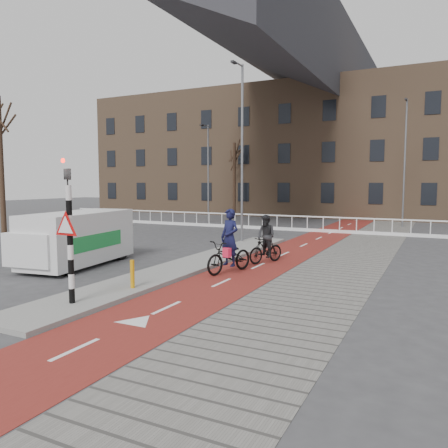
% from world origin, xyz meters
% --- Properties ---
extents(ground, '(120.00, 120.00, 0.00)m').
position_xyz_m(ground, '(0.00, 0.00, 0.00)').
color(ground, '#38383A').
rests_on(ground, ground).
extents(bike_lane, '(2.50, 60.00, 0.01)m').
position_xyz_m(bike_lane, '(1.50, 10.00, 0.01)').
color(bike_lane, maroon).
rests_on(bike_lane, ground).
extents(sidewalk, '(3.00, 60.00, 0.01)m').
position_xyz_m(sidewalk, '(4.30, 10.00, 0.01)').
color(sidewalk, slate).
rests_on(sidewalk, ground).
extents(curb_island, '(1.80, 16.00, 0.12)m').
position_xyz_m(curb_island, '(-0.70, 4.00, 0.06)').
color(curb_island, gray).
rests_on(curb_island, ground).
extents(traffic_signal, '(0.80, 0.80, 3.68)m').
position_xyz_m(traffic_signal, '(-0.60, -2.02, 1.99)').
color(traffic_signal, black).
rests_on(traffic_signal, curb_island).
extents(bollard, '(0.12, 0.12, 0.79)m').
position_xyz_m(bollard, '(-0.24, -0.11, 0.52)').
color(bollard, orange).
rests_on(bollard, curb_island).
extents(cyclist_near, '(1.30, 2.24, 2.17)m').
position_xyz_m(cyclist_near, '(1.08, 3.46, 0.74)').
color(cyclist_near, black).
rests_on(cyclist_near, bike_lane).
extents(cyclist_far, '(1.14, 1.74, 1.84)m').
position_xyz_m(cyclist_far, '(1.53, 5.71, 0.77)').
color(cyclist_far, black).
rests_on(cyclist_far, bike_lane).
extents(van, '(2.44, 4.81, 1.98)m').
position_xyz_m(van, '(-4.51, 2.20, 1.04)').
color(van, silver).
rests_on(van, ground).
extents(railing, '(28.00, 0.10, 0.99)m').
position_xyz_m(railing, '(-5.00, 17.00, 0.31)').
color(railing, silver).
rests_on(railing, ground).
extents(townhouse_row, '(46.00, 10.00, 15.90)m').
position_xyz_m(townhouse_row, '(-3.00, 32.00, 7.81)').
color(townhouse_row, '#7F6047').
rests_on(townhouse_row, ground).
extents(tree_left, '(0.27, 0.27, 7.52)m').
position_xyz_m(tree_left, '(-13.20, 5.65, 3.76)').
color(tree_left, black).
rests_on(tree_left, ground).
extents(tree_mid, '(0.28, 0.28, 6.57)m').
position_xyz_m(tree_mid, '(-9.09, 25.64, 3.29)').
color(tree_mid, black).
rests_on(tree_mid, ground).
extents(streetlight_near, '(0.12, 0.12, 8.81)m').
position_xyz_m(streetlight_near, '(-1.51, 10.29, 4.41)').
color(streetlight_near, slate).
rests_on(streetlight_near, ground).
extents(streetlight_left, '(0.12, 0.12, 7.45)m').
position_xyz_m(streetlight_left, '(-8.69, 20.02, 3.72)').
color(streetlight_left, slate).
rests_on(streetlight_left, ground).
extents(streetlight_right, '(0.12, 0.12, 8.68)m').
position_xyz_m(streetlight_right, '(5.13, 22.85, 4.34)').
color(streetlight_right, slate).
rests_on(streetlight_right, ground).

